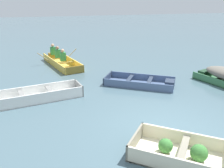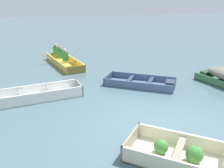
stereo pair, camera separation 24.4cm
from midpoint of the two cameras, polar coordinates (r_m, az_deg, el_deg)
ground_plane at (r=7.24m, az=11.59°, el=-9.97°), size 80.00×80.00×0.00m
dinghy_cream_foreground at (r=6.01m, az=20.28°, el=-15.92°), size 3.34×3.01×0.43m
skiff_slate_blue_near_moored at (r=10.38m, az=6.33°, el=0.29°), size 3.01×2.48×0.31m
skiff_white_far_moored at (r=9.28m, az=-18.53°, el=-2.80°), size 3.35×1.51×0.40m
rowboat_yellow_with_crew at (r=13.72m, az=-12.21°, el=5.27°), size 2.16×3.68×0.92m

